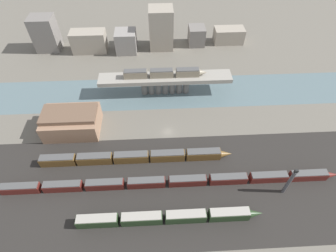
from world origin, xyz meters
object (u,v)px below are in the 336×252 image
object	(u,v)px
warehouse_building	(72,121)
signal_tower	(289,182)
train_on_bridge	(165,73)
train_yard_near	(168,217)
train_yard_mid	(172,181)
train_yard_far	(135,157)

from	to	relation	value
warehouse_building	signal_tower	bearing A→B (deg)	-23.01
train_on_bridge	train_yard_near	world-z (taller)	train_on_bridge
train_yard_mid	train_yard_far	xyz separation A→B (m)	(-12.34, 10.30, 0.24)
train_on_bridge	warehouse_building	world-z (taller)	train_on_bridge
warehouse_building	train_yard_mid	bearing A→B (deg)	-35.63
train_yard_far	warehouse_building	bearing A→B (deg)	146.63
signal_tower	train_on_bridge	bearing A→B (deg)	125.34
warehouse_building	signal_tower	world-z (taller)	signal_tower
train_on_bridge	train_yard_near	xyz separation A→B (m)	(-1.51, -59.24, -8.81)
signal_tower	train_yard_near	bearing A→B (deg)	-168.67
warehouse_building	signal_tower	distance (m)	80.09
train_on_bridge	signal_tower	size ratio (longest dim) A/B	2.75
train_yard_near	signal_tower	bearing A→B (deg)	11.33
train_on_bridge	train_yard_far	size ratio (longest dim) A/B	0.52
train_yard_mid	signal_tower	distance (m)	37.00
train_on_bridge	train_yard_far	xyz separation A→B (m)	(-12.18, -36.72, -8.84)
signal_tower	train_yard_mid	bearing A→B (deg)	172.82
train_on_bridge	train_yard_mid	distance (m)	47.88
train_yard_near	train_yard_mid	world-z (taller)	train_yard_near
train_yard_near	train_yard_far	xyz separation A→B (m)	(-10.67, 22.53, -0.03)
train_yard_mid	train_yard_far	world-z (taller)	train_yard_far
train_on_bridge	train_yard_mid	xyz separation A→B (m)	(0.17, -47.02, -9.08)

